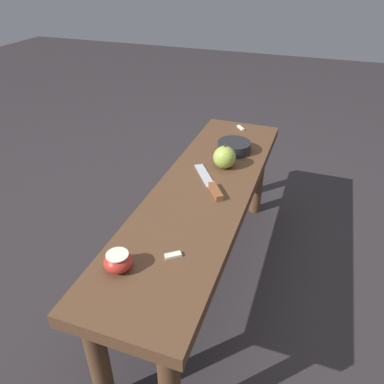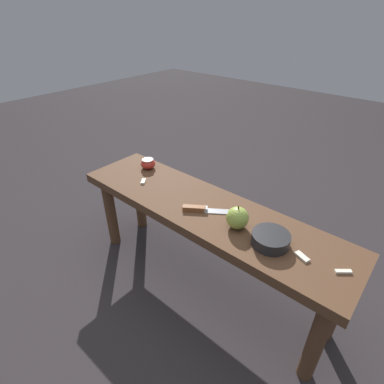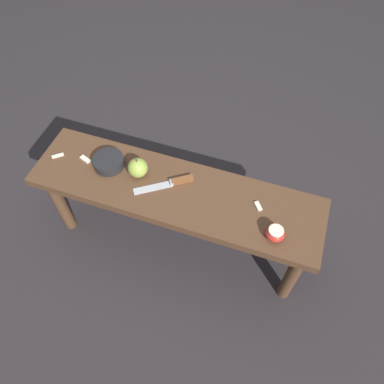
# 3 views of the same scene
# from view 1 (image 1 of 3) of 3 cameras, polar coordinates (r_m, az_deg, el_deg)

# --- Properties ---
(ground_plane) EXTENTS (8.00, 8.00, 0.00)m
(ground_plane) POSITION_cam_1_polar(r_m,az_deg,el_deg) (1.53, 1.42, -13.34)
(ground_plane) COLOR #2D282B
(wooden_bench) EXTENTS (1.22, 0.32, 0.43)m
(wooden_bench) POSITION_cam_1_polar(r_m,az_deg,el_deg) (1.30, 1.63, -2.19)
(wooden_bench) COLOR brown
(wooden_bench) RESTS_ON ground_plane
(knife) EXTENTS (0.22, 0.17, 0.02)m
(knife) POSITION_cam_1_polar(r_m,az_deg,el_deg) (1.26, 3.04, 0.93)
(knife) COLOR #B7BABF
(knife) RESTS_ON wooden_bench
(apple_whole) EXTENTS (0.08, 0.08, 0.09)m
(apple_whole) POSITION_cam_1_polar(r_m,az_deg,el_deg) (1.37, 4.97, 5.31)
(apple_whole) COLOR #9EB747
(apple_whole) RESTS_ON wooden_bench
(apple_cut) EXTENTS (0.07, 0.07, 0.05)m
(apple_cut) POSITION_cam_1_polar(r_m,az_deg,el_deg) (0.96, -11.19, -10.32)
(apple_cut) COLOR red
(apple_cut) RESTS_ON wooden_bench
(apple_slice_near_knife) EXTENTS (0.04, 0.05, 0.01)m
(apple_slice_near_knife) POSITION_cam_1_polar(r_m,az_deg,el_deg) (0.99, -2.91, -9.61)
(apple_slice_near_knife) COLOR white
(apple_slice_near_knife) RESTS_ON wooden_bench
(apple_slice_center) EXTENTS (0.05, 0.04, 0.01)m
(apple_slice_center) POSITION_cam_1_polar(r_m,az_deg,el_deg) (1.61, 7.15, 7.99)
(apple_slice_center) COLOR white
(apple_slice_center) RESTS_ON wooden_bench
(apple_slice_near_bowl) EXTENTS (0.05, 0.04, 0.01)m
(apple_slice_near_bowl) POSITION_cam_1_polar(r_m,az_deg,el_deg) (1.72, 7.40, 9.69)
(apple_slice_near_bowl) COLOR white
(apple_slice_near_bowl) RESTS_ON wooden_bench
(bowl) EXTENTS (0.13, 0.13, 0.04)m
(bowl) POSITION_cam_1_polar(r_m,az_deg,el_deg) (1.50, 6.45, 6.86)
(bowl) COLOR #232326
(bowl) RESTS_ON wooden_bench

